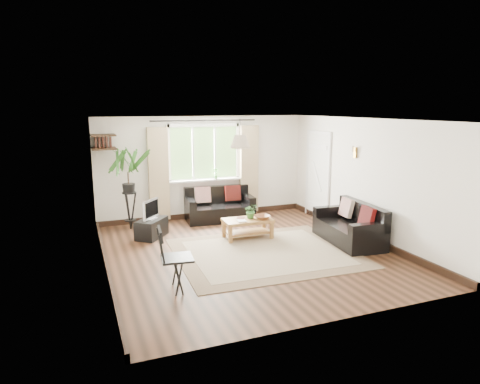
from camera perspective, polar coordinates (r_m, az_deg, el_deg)
name	(u,v)px	position (r m, az deg, el deg)	size (l,w,h in m)	color
floor	(248,252)	(7.90, 1.06, -8.03)	(5.50, 5.50, 0.00)	black
ceiling	(248,119)	(7.45, 1.13, 9.65)	(5.50, 5.50, 0.00)	white
wall_back	(204,167)	(10.15, -4.83, 3.28)	(5.00, 0.02, 2.40)	white
wall_front	(336,229)	(5.22, 12.71, -4.78)	(5.00, 0.02, 2.40)	white
wall_left	(101,199)	(7.04, -18.07, -0.87)	(0.02, 5.50, 2.40)	white
wall_right	(365,179)	(8.83, 16.28, 1.64)	(0.02, 5.50, 2.40)	white
rug	(265,253)	(7.86, 3.36, -8.07)	(3.17, 2.72, 0.02)	beige
window	(204,153)	(10.07, -4.80, 5.23)	(2.50, 0.16, 2.16)	white
door	(318,176)	(10.23, 10.31, 2.07)	(0.06, 0.96, 2.06)	silver
corner_shelf	(103,142)	(9.43, -17.75, 6.39)	(0.50, 0.50, 0.34)	black
pendant_lamp	(240,138)	(7.84, 0.00, 7.18)	(0.36, 0.36, 0.54)	beige
wall_sconce	(354,151)	(8.96, 14.95, 5.34)	(0.12, 0.12, 0.28)	beige
sofa_back	(220,205)	(9.95, -2.74, -1.75)	(1.55, 0.77, 0.73)	black
sofa_right	(349,224)	(8.60, 14.30, -4.19)	(0.78, 1.56, 0.74)	black
coffee_table	(248,229)	(8.65, 1.01, -4.90)	(0.97, 0.53, 0.40)	brown
table_plant	(251,211)	(8.63, 1.47, -2.53)	(0.27, 0.24, 0.30)	#2F6227
bowl	(262,217)	(8.61, 2.99, -3.36)	(0.31, 0.31, 0.08)	brown
book_a	(237,221)	(8.43, -0.36, -3.86)	(0.17, 0.23, 0.02)	white
book_b	(237,218)	(8.63, -0.44, -3.50)	(0.16, 0.21, 0.02)	#512720
tv_stand	(152,228)	(8.89, -11.70, -4.74)	(0.71, 0.40, 0.38)	black
tv	(151,209)	(8.79, -11.81, -2.22)	(0.55, 0.18, 0.42)	#A5A5AA
palm_stand	(129,189)	(9.44, -14.61, 0.38)	(0.69, 0.69, 1.77)	black
folding_chair	(177,259)	(6.27, -8.40, -8.85)	(0.49, 0.49, 0.94)	black
sill_plant	(216,173)	(10.13, -3.27, 2.52)	(0.14, 0.10, 0.27)	#2D6023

